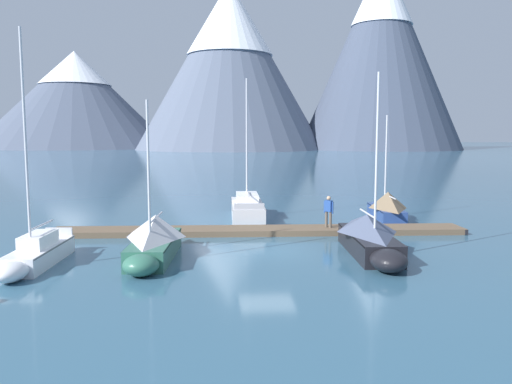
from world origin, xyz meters
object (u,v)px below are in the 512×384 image
at_px(sailboat_mid_dock_port, 247,208).
at_px(sailboat_far_berth, 386,205).
at_px(sailboat_mid_dock_starboard, 370,237).
at_px(sailboat_second_berth, 154,239).
at_px(sailboat_nearest_berth, 35,254).
at_px(person_on_dock, 329,210).

bearing_deg(sailboat_mid_dock_port, sailboat_far_berth, -4.65).
xyz_separation_m(sailboat_mid_dock_port, sailboat_mid_dock_starboard, (4.70, -10.52, 0.15)).
distance_m(sailboat_second_berth, sailboat_far_berth, 16.52).
distance_m(sailboat_nearest_berth, sailboat_far_berth, 20.87).
relative_size(sailboat_mid_dock_port, sailboat_far_berth, 1.35).
xyz_separation_m(sailboat_second_berth, sailboat_far_berth, (13.37, 9.71, -0.07)).
relative_size(sailboat_mid_dock_port, person_on_dock, 5.16).
relative_size(sailboat_nearest_berth, sailboat_mid_dock_starboard, 1.19).
height_order(sailboat_nearest_berth, person_on_dock, sailboat_nearest_berth).
height_order(sailboat_second_berth, sailboat_mid_dock_port, sailboat_mid_dock_port).
xyz_separation_m(sailboat_nearest_berth, sailboat_far_berth, (17.93, 10.68, 0.25)).
relative_size(sailboat_second_berth, sailboat_mid_dock_port, 0.76).
relative_size(sailboat_second_berth, sailboat_far_berth, 1.02).
distance_m(sailboat_nearest_berth, person_on_dock, 14.49).
distance_m(sailboat_second_berth, sailboat_mid_dock_port, 11.40).
bearing_deg(sailboat_far_berth, sailboat_second_berth, -144.01).
bearing_deg(sailboat_far_berth, sailboat_nearest_berth, -149.20).
bearing_deg(sailboat_mid_dock_port, sailboat_second_berth, -113.89).
height_order(sailboat_mid_dock_port, sailboat_mid_dock_starboard, sailboat_mid_dock_port).
relative_size(sailboat_mid_dock_starboard, person_on_dock, 4.60).
xyz_separation_m(sailboat_second_berth, sailboat_mid_dock_starboard, (9.31, -0.10, -0.06)).
height_order(sailboat_mid_dock_starboard, person_on_dock, sailboat_mid_dock_starboard).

